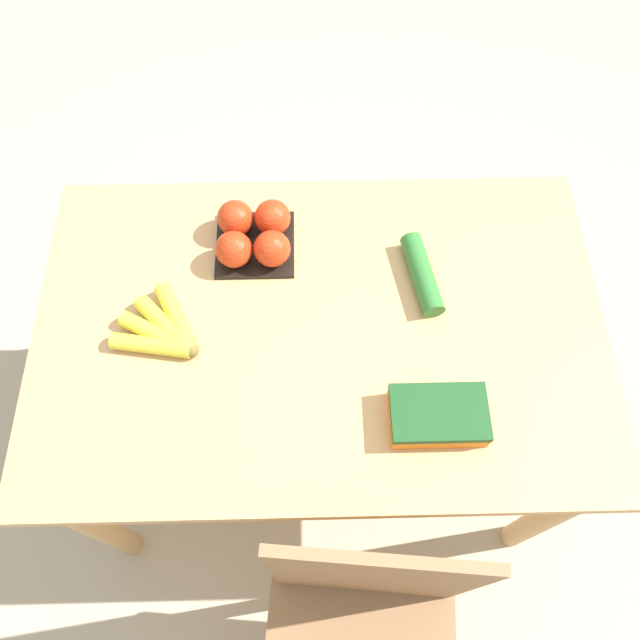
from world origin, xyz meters
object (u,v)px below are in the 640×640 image
(carrot_bag, at_px, (438,415))
(tomato_pack, at_px, (254,235))
(cucumber_near, at_px, (422,274))
(banana_bunch, at_px, (163,331))

(carrot_bag, bearing_deg, tomato_pack, -48.86)
(tomato_pack, xyz_separation_m, cucumber_near, (-0.38, 0.10, -0.02))
(banana_bunch, bearing_deg, carrot_bag, 160.20)
(banana_bunch, xyz_separation_m, tomato_pack, (-0.19, -0.23, 0.03))
(carrot_bag, bearing_deg, cucumber_near, -90.12)
(banana_bunch, relative_size, carrot_bag, 0.98)
(banana_bunch, xyz_separation_m, cucumber_near, (-0.57, -0.13, 0.01))
(banana_bunch, relative_size, cucumber_near, 0.93)
(tomato_pack, bearing_deg, carrot_bag, 131.14)
(tomato_pack, distance_m, cucumber_near, 0.39)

